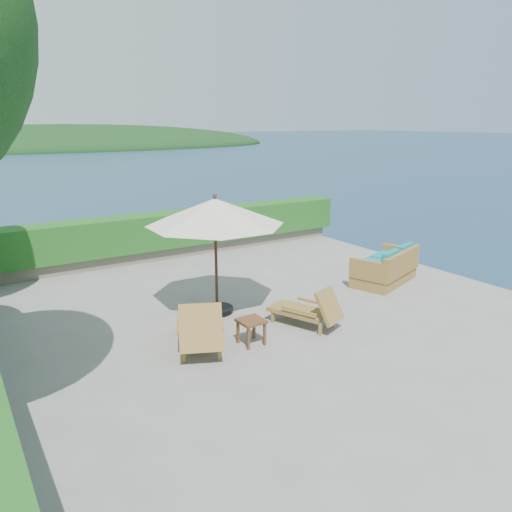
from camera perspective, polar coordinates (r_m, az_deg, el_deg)
ground at (r=10.62m, az=0.96°, el=-6.91°), size 12.00×12.00×0.00m
foundation at (r=11.29m, az=0.92°, el=-14.23°), size 12.00×12.00×3.00m
ocean at (r=12.07m, az=0.89°, el=-20.24°), size 600.00×600.00×0.00m
offshore_island at (r=151.46m, az=-21.28°, el=11.49°), size 126.00×57.60×12.60m
planter_wall_far at (r=15.32m, az=-10.64°, el=0.48°), size 12.00×0.60×0.36m
hedge_far at (r=15.17m, az=-10.76°, el=2.93°), size 12.40×0.90×1.00m
patio_umbrella at (r=10.29m, az=-4.70°, el=4.93°), size 3.72×3.72×2.57m
lounge_left at (r=9.09m, az=-6.41°, el=-8.02°), size 1.40×1.91×1.02m
lounge_right at (r=10.07m, az=6.02°, el=-6.10°), size 1.11×1.60×0.85m
side_table at (r=9.22m, az=-0.55°, el=-7.77°), size 0.46×0.46×0.49m
wicker_loveseat at (r=13.08m, az=14.70°, el=-1.42°), size 2.18×1.59×0.96m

